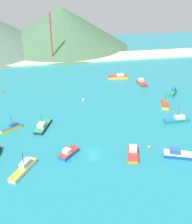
% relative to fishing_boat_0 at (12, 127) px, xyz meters
% --- Properties ---
extents(ground, '(260.00, 280.00, 0.50)m').
position_rel_fishing_boat_0_xyz_m(ground, '(25.73, 10.90, -1.15)').
color(ground, teal).
extents(fishing_boat_0, '(7.61, 5.82, 5.33)m').
position_rel_fishing_boat_0_xyz_m(fishing_boat_0, '(0.00, 0.00, 0.00)').
color(fishing_boat_0, gold).
rests_on(fishing_boat_0, ground).
extents(fishing_boat_2, '(6.86, 11.02, 5.82)m').
position_rel_fishing_boat_0_xyz_m(fishing_boat_2, '(10.73, -0.88, -0.07)').
color(fishing_boat_2, '#232328').
rests_on(fishing_boat_2, ground).
extents(fishing_boat_5, '(6.89, 7.05, 2.80)m').
position_rel_fishing_boat_0_xyz_m(fishing_boat_5, '(17.90, -19.37, 0.00)').
color(fishing_boat_5, '#1E5BA8').
rests_on(fishing_boat_5, ground).
extents(fishing_boat_6, '(4.77, 7.76, 5.99)m').
position_rel_fishing_boat_0_xyz_m(fishing_boat_6, '(60.49, 7.74, 0.06)').
color(fishing_boat_6, gold).
rests_on(fishing_boat_6, ground).
extents(fishing_boat_7, '(9.54, 2.82, 6.56)m').
position_rel_fishing_boat_0_xyz_m(fishing_boat_7, '(59.72, -5.63, -0.03)').
color(fishing_boat_7, '#198466').
rests_on(fishing_boat_7, ground).
extents(fishing_boat_8, '(3.53, 8.04, 2.82)m').
position_rel_fishing_boat_0_xyz_m(fishing_boat_8, '(59.45, 33.42, 0.07)').
color(fishing_boat_8, brown).
rests_on(fishing_boat_8, ground).
extents(fishing_boat_9, '(6.44, 7.19, 3.04)m').
position_rel_fishing_boat_0_xyz_m(fishing_boat_9, '(69.25, 18.86, 0.13)').
color(fishing_boat_9, '#198466').
rests_on(fishing_boat_9, ground).
extents(fishing_boat_10, '(9.03, 6.01, 2.73)m').
position_rel_fishing_boat_0_xyz_m(fishing_boat_10, '(49.96, -26.25, 0.07)').
color(fishing_boat_10, '#14478C').
rests_on(fishing_boat_10, ground).
extents(fishing_boat_11, '(10.76, 4.04, 5.80)m').
position_rel_fishing_boat_0_xyz_m(fishing_boat_11, '(50.45, 44.09, -0.00)').
color(fishing_boat_11, gold).
rests_on(fishing_boat_11, ground).
extents(fishing_boat_12, '(5.58, 8.87, 2.61)m').
position_rel_fishing_boat_0_xyz_m(fishing_boat_12, '(37.01, -23.19, 0.05)').
color(fishing_boat_12, orange).
rests_on(fishing_boat_12, ground).
extents(fishing_boat_13, '(7.80, 10.58, 6.47)m').
position_rel_fishing_boat_0_xyz_m(fishing_boat_13, '(4.83, -24.40, 0.03)').
color(fishing_boat_13, silver).
rests_on(fishing_boat_13, ground).
extents(buoy_0, '(1.06, 1.06, 1.06)m').
position_rel_fishing_boat_0_xyz_m(buoy_0, '(-6.16, 37.47, -0.72)').
color(buoy_0, red).
rests_on(buoy_0, ground).
extents(buoy_1, '(1.06, 1.06, 1.06)m').
position_rel_fishing_boat_0_xyz_m(buoy_1, '(28.59, 20.29, -0.72)').
color(buoy_1, silver).
rests_on(buoy_1, ground).
extents(buoy_2, '(0.89, 0.89, 0.89)m').
position_rel_fishing_boat_0_xyz_m(buoy_2, '(43.43, -19.89, -0.75)').
color(buoy_2, gold).
rests_on(buoy_2, ground).
extents(beach_strip, '(247.00, 17.39, 1.20)m').
position_rel_fishing_boat_0_xyz_m(beach_strip, '(25.73, 82.95, -0.30)').
color(beach_strip, beige).
rests_on(beach_strip, ground).
extents(hill_central, '(95.16, 95.16, 27.77)m').
position_rel_fishing_boat_0_xyz_m(hill_central, '(28.66, 119.58, 12.98)').
color(hill_central, '#3D6042').
rests_on(hill_central, ground).
extents(radio_tower, '(2.89, 2.31, 28.88)m').
position_rel_fishing_boat_0_xyz_m(radio_tower, '(19.18, 79.49, 13.83)').
color(radio_tower, '#B7332D').
rests_on(radio_tower, ground).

